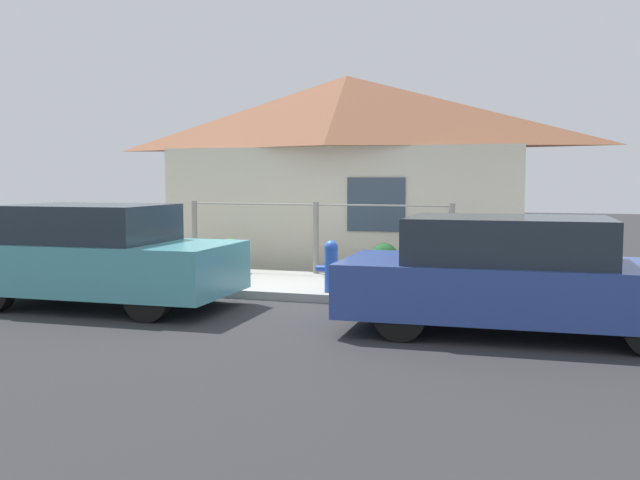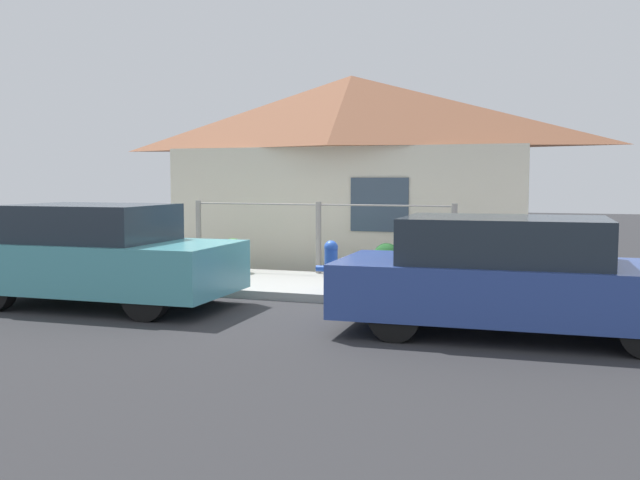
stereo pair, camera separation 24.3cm
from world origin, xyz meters
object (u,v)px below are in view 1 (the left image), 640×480
car_left (98,256)px  car_right (518,276)px  fire_hydrant (331,265)px  potted_plant_near_hydrant (384,259)px  potted_plant_by_fence (230,254)px

car_left → car_right: bearing=-1.4°
fire_hydrant → potted_plant_near_hydrant: 1.82m
car_left → fire_hydrant: 3.35m
car_left → fire_hydrant: car_left is taller
car_left → car_right: size_ratio=0.91×
car_left → car_right: (5.72, -0.00, -0.04)m
car_right → potted_plant_near_hydrant: size_ratio=7.18×
car_left → potted_plant_near_hydrant: bearing=42.6°
car_right → potted_plant_by_fence: car_right is taller
car_left → potted_plant_near_hydrant: (3.40, 3.28, -0.27)m
fire_hydrant → potted_plant_by_fence: 2.81m
car_right → potted_plant_by_fence: bearing=147.2°
fire_hydrant → potted_plant_by_fence: (-2.36, 1.52, -0.07)m
potted_plant_near_hydrant → car_left: bearing=-136.0°
fire_hydrant → potted_plant_by_fence: size_ratio=1.25×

